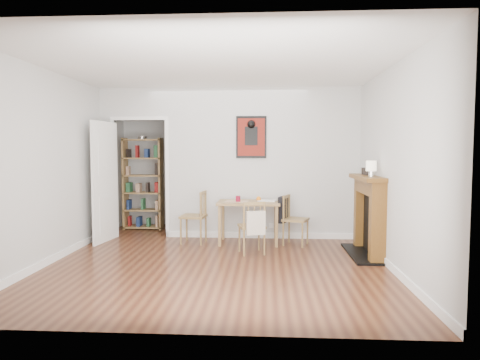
# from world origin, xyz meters

# --- Properties ---
(ground) EXTENTS (5.20, 5.20, 0.00)m
(ground) POSITION_xyz_m (0.00, 0.00, 0.00)
(ground) COLOR brown
(ground) RESTS_ON ground
(room_shell) EXTENTS (5.20, 5.20, 5.20)m
(room_shell) POSITION_xyz_m (0.10, 1.34, 1.30)
(room_shell) COLOR beige
(room_shell) RESTS_ON ground
(dining_table) EXTENTS (1.01, 0.64, 0.69)m
(dining_table) POSITION_xyz_m (0.37, 0.93, 0.61)
(dining_table) COLOR olive
(dining_table) RESTS_ON ground
(chair_left) EXTENTS (0.47, 0.47, 0.86)m
(chair_left) POSITION_xyz_m (-0.53, 0.89, 0.43)
(chair_left) COLOR olive
(chair_left) RESTS_ON ground
(chair_right) EXTENTS (0.56, 0.52, 0.81)m
(chair_right) POSITION_xyz_m (1.12, 0.84, 0.42)
(chair_right) COLOR olive
(chair_right) RESTS_ON ground
(chair_front) EXTENTS (0.49, 0.52, 0.79)m
(chair_front) POSITION_xyz_m (0.45, 0.22, 0.40)
(chair_front) COLOR olive
(chair_front) RESTS_ON ground
(bookshelf) EXTENTS (0.74, 0.30, 1.76)m
(bookshelf) POSITION_xyz_m (-1.72, 2.10, 0.87)
(bookshelf) COLOR olive
(bookshelf) RESTS_ON ground
(fireplace) EXTENTS (0.45, 1.25, 1.16)m
(fireplace) POSITION_xyz_m (2.16, 0.25, 0.62)
(fireplace) COLOR brown
(fireplace) RESTS_ON ground
(red_glass) EXTENTS (0.08, 0.08, 0.10)m
(red_glass) POSITION_xyz_m (0.20, 0.88, 0.74)
(red_glass) COLOR maroon
(red_glass) RESTS_ON dining_table
(orange_fruit) EXTENTS (0.08, 0.08, 0.08)m
(orange_fruit) POSITION_xyz_m (0.53, 1.01, 0.73)
(orange_fruit) COLOR orange
(orange_fruit) RESTS_ON dining_table
(placemat) EXTENTS (0.40, 0.32, 0.00)m
(placemat) POSITION_xyz_m (0.18, 0.93, 0.69)
(placemat) COLOR beige
(placemat) RESTS_ON dining_table
(notebook) EXTENTS (0.34, 0.29, 0.01)m
(notebook) POSITION_xyz_m (0.68, 1.01, 0.70)
(notebook) COLOR silver
(notebook) RESTS_ON dining_table
(mantel_lamp) EXTENTS (0.14, 0.14, 0.22)m
(mantel_lamp) POSITION_xyz_m (2.10, -0.05, 1.30)
(mantel_lamp) COLOR silver
(mantel_lamp) RESTS_ON fireplace
(ceramic_jar_a) EXTENTS (0.09, 0.09, 0.11)m
(ceramic_jar_a) POSITION_xyz_m (2.14, 0.37, 1.21)
(ceramic_jar_a) COLOR black
(ceramic_jar_a) RESTS_ON fireplace
(ceramic_jar_b) EXTENTS (0.08, 0.08, 0.10)m
(ceramic_jar_b) POSITION_xyz_m (2.15, 0.59, 1.21)
(ceramic_jar_b) COLOR black
(ceramic_jar_b) RESTS_ON fireplace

